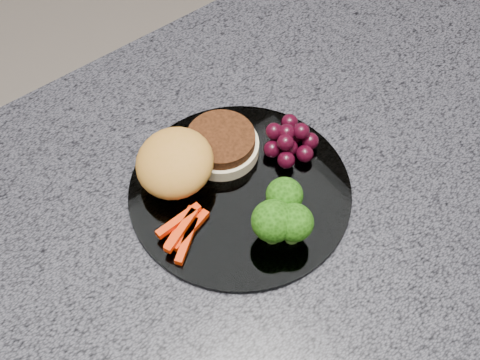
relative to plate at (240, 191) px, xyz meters
The scene contains 6 objects.
countertop 0.10m from the plate, behind, with size 1.20×0.60×0.04m, color #43434C.
plate is the anchor object (origin of this frame).
burger 0.07m from the plate, 114.49° to the left, with size 0.18×0.11×0.05m.
carrot_sticks 0.09m from the plate, behind, with size 0.07×0.06×0.02m.
broccoli 0.08m from the plate, 87.63° to the right, with size 0.08×0.08×0.06m.
grape_bunch 0.09m from the plate, ahead, with size 0.07×0.07×0.04m.
Camera 1 is at (-0.17, -0.34, 1.55)m, focal length 50.00 mm.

